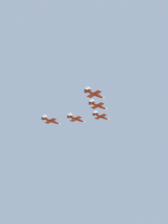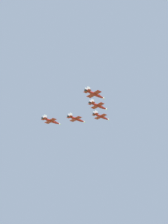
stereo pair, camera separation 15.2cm
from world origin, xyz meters
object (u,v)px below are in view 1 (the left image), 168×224
jet_lead (101,117)px  jet_left_wingman (76,119)px  jet_left_outer (51,121)px  jet_right_wingman (98,106)px  jet_right_outer (95,94)px

jet_lead → jet_left_wingman: bearing=138.6°
jet_left_outer → jet_right_wingman: bearing=-69.0°
jet_left_outer → jet_right_outer: size_ratio=0.98×
jet_left_wingman → jet_right_wingman: bearing=-89.8°
jet_left_outer → jet_lead: bearing=-40.7°
jet_lead → jet_left_wingman: 18.44m
jet_lead → jet_right_outer: jet_lead is taller
jet_left_wingman → jet_right_outer: bearing=-111.2°
jet_left_wingman → jet_right_outer: (16.66, 34.46, 0.39)m
jet_right_outer → jet_right_wingman: bearing=39.9°
jet_lead → jet_right_wingman: (14.84, 10.78, -0.43)m
jet_left_wingman → jet_left_outer: size_ratio=0.98×
jet_lead → jet_right_wingman: bearing=-140.7°
jet_right_wingman → jet_left_outer: size_ratio=1.00×
jet_left_wingman → jet_right_wingman: (1.82, 23.69, 1.52)m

